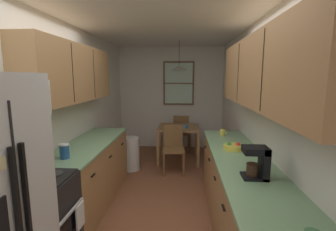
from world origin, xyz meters
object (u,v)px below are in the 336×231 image
object	(u,v)px
storage_canister	(65,151)
microwave_over_range	(10,100)
dining_chair_far	(182,132)
coffee_maker	(258,162)
trash_bin	(131,154)
table_serving_bowl	(184,126)
stove_range	(35,227)
dining_table	(179,132)
fruit_bowl	(233,147)
dining_chair_near	(173,146)
mug_by_coffeemaker	(222,132)

from	to	relation	value
storage_canister	microwave_over_range	bearing A→B (deg)	-99.81
dining_chair_far	coffee_maker	size ratio (longest dim) A/B	3.09
trash_bin	table_serving_bowl	size ratio (longest dim) A/B	3.98
stove_range	coffee_maker	distance (m)	2.11
storage_canister	dining_table	bearing A→B (deg)	64.33
coffee_maker	fruit_bowl	bearing A→B (deg)	92.95
stove_range	storage_canister	distance (m)	0.81
stove_range	storage_canister	size ratio (longest dim) A/B	6.51
dining_chair_near	mug_by_coffeemaker	world-z (taller)	mug_by_coffeemaker
storage_canister	mug_by_coffeemaker	xyz separation A→B (m)	(1.94, 1.22, -0.04)
microwave_over_range	dining_chair_near	xyz separation A→B (m)	(1.25, 2.54, -1.12)
stove_range	dining_table	distance (m)	3.40
dining_chair_far	table_serving_bowl	xyz separation A→B (m)	(0.06, -0.73, 0.28)
storage_canister	table_serving_bowl	xyz separation A→B (m)	(1.34, 2.46, -0.20)
dining_chair_near	dining_chair_far	distance (m)	1.27
dining_table	dining_chair_far	distance (m)	0.65
microwave_over_range	mug_by_coffeemaker	size ratio (longest dim) A/B	5.14
stove_range	coffee_maker	size ratio (longest dim) A/B	3.77
dining_chair_far	coffee_maker	distance (m)	3.69
dining_chair_far	storage_canister	size ratio (longest dim) A/B	5.32
mug_by_coffeemaker	stove_range	bearing A→B (deg)	-136.50
dining_chair_near	dining_table	bearing A→B (deg)	82.50
dining_table	table_serving_bowl	size ratio (longest dim) A/B	5.36
stove_range	table_serving_bowl	size ratio (longest dim) A/B	6.82
trash_bin	table_serving_bowl	bearing A→B (deg)	25.46
coffee_maker	table_serving_bowl	size ratio (longest dim) A/B	1.81
dining_chair_far	trash_bin	distance (m)	1.58
fruit_bowl	dining_table	bearing A→B (deg)	109.76
dining_table	dining_chair_near	xyz separation A→B (m)	(-0.08, -0.63, -0.13)
stove_range	dining_chair_far	bearing A→B (deg)	71.42
dining_table	dining_chair_far	size ratio (longest dim) A/B	0.96
microwave_over_range	storage_canister	size ratio (longest dim) A/B	3.45
microwave_over_range	fruit_bowl	xyz separation A→B (m)	(2.08, 1.10, -0.69)
stove_range	coffee_maker	xyz separation A→B (m)	(2.01, 0.23, 0.58)
trash_bin	coffee_maker	xyz separation A→B (m)	(1.72, -2.36, 0.73)
trash_bin	mug_by_coffeemaker	bearing A→B (deg)	-24.30
storage_canister	fruit_bowl	world-z (taller)	storage_canister
microwave_over_range	mug_by_coffeemaker	bearing A→B (deg)	41.88
dining_chair_near	table_serving_bowl	distance (m)	0.64
microwave_over_range	dining_table	xyz separation A→B (m)	(1.33, 3.17, -0.99)
coffee_maker	storage_canister	bearing A→B (deg)	168.85
dining_chair_far	table_serving_bowl	bearing A→B (deg)	-85.29
dining_table	storage_canister	size ratio (longest dim) A/B	5.11
dining_table	dining_chair_near	size ratio (longest dim) A/B	0.96
dining_chair_far	storage_canister	bearing A→B (deg)	-111.99
dining_table	coffee_maker	world-z (taller)	coffee_maker
trash_bin	fruit_bowl	world-z (taller)	fruit_bowl
dining_table	fruit_bowl	world-z (taller)	fruit_bowl
table_serving_bowl	dining_table	bearing A→B (deg)	142.06
table_serving_bowl	microwave_over_range	bearing A→B (deg)	-115.25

